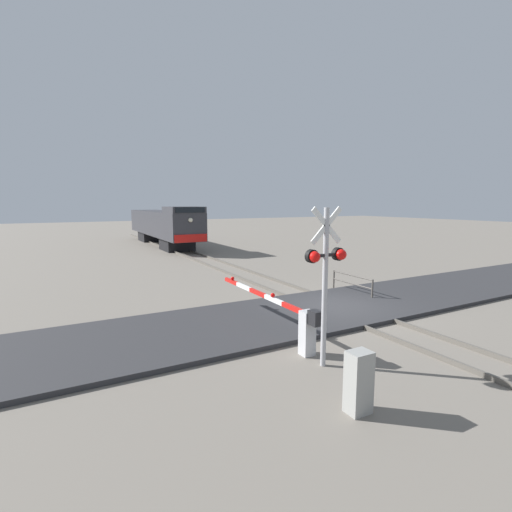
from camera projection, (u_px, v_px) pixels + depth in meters
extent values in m
plane|color=slate|center=(334.00, 309.00, 15.09)|extent=(160.00, 160.00, 0.00)
cube|color=#59544C|center=(320.00, 310.00, 14.74)|extent=(0.08, 80.00, 0.15)
cube|color=#59544C|center=(348.00, 305.00, 15.42)|extent=(0.08, 80.00, 0.15)
cube|color=#2D2D30|center=(334.00, 307.00, 15.08)|extent=(36.00, 4.84, 0.15)
cube|color=black|center=(177.00, 244.00, 33.71)|extent=(2.45, 3.20, 1.05)
cube|color=black|center=(152.00, 236.00, 41.97)|extent=(2.45, 3.20, 1.05)
cube|color=#333338|center=(163.00, 223.00, 37.60)|extent=(2.88, 17.28, 2.36)
cube|color=#333338|center=(184.00, 210.00, 31.33)|extent=(2.83, 3.31, 0.52)
cube|color=black|center=(190.00, 210.00, 29.86)|extent=(2.45, 0.06, 0.41)
cube|color=red|center=(191.00, 238.00, 30.17)|extent=(2.74, 0.08, 0.64)
sphere|color=#F2EACC|center=(191.00, 220.00, 29.95)|extent=(0.36, 0.36, 0.36)
cylinder|color=#ADADB2|center=(325.00, 289.00, 9.56)|extent=(0.14, 0.14, 4.14)
cube|color=white|center=(326.00, 226.00, 9.33)|extent=(0.95, 0.04, 0.95)
cube|color=white|center=(326.00, 226.00, 9.33)|extent=(0.95, 0.04, 0.95)
cube|color=black|center=(326.00, 255.00, 9.44)|extent=(1.04, 0.08, 0.08)
sphere|color=red|center=(315.00, 257.00, 9.16)|extent=(0.28, 0.28, 0.28)
sphere|color=red|center=(341.00, 255.00, 9.55)|extent=(0.28, 0.28, 0.28)
cylinder|color=black|center=(312.00, 256.00, 9.26)|extent=(0.34, 0.14, 0.34)
cylinder|color=black|center=(338.00, 254.00, 9.66)|extent=(0.34, 0.14, 0.34)
cube|color=silver|center=(307.00, 333.00, 10.46)|extent=(0.36, 0.36, 1.27)
cube|color=black|center=(315.00, 318.00, 10.08)|extent=(0.28, 0.36, 0.40)
cube|color=red|center=(293.00, 308.00, 11.03)|extent=(0.10, 1.07, 0.14)
cube|color=white|center=(274.00, 300.00, 11.96)|extent=(0.10, 1.07, 0.14)
cube|color=red|center=(258.00, 293.00, 12.89)|extent=(0.10, 1.07, 0.14)
cube|color=white|center=(244.00, 287.00, 13.81)|extent=(0.10, 1.07, 0.14)
cube|color=red|center=(232.00, 281.00, 14.74)|extent=(0.10, 1.07, 0.14)
sphere|color=red|center=(273.00, 295.00, 11.99)|extent=(0.14, 0.14, 0.14)
sphere|color=red|center=(233.00, 278.00, 14.64)|extent=(0.14, 0.14, 0.14)
cube|color=#999993|center=(359.00, 382.00, 7.57)|extent=(0.49, 0.39, 1.30)
cylinder|color=#4C4742|center=(372.00, 290.00, 16.28)|extent=(0.08, 0.08, 0.95)
cylinder|color=#4C4742|center=(334.00, 280.00, 18.49)|extent=(0.08, 0.08, 0.95)
cylinder|color=#4C4742|center=(352.00, 275.00, 17.33)|extent=(0.06, 2.55, 0.06)
cylinder|color=#4C4742|center=(352.00, 284.00, 17.38)|extent=(0.06, 2.55, 0.06)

